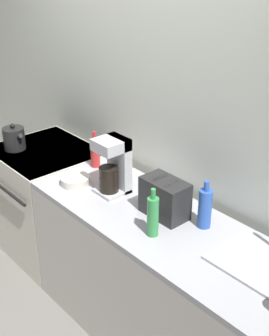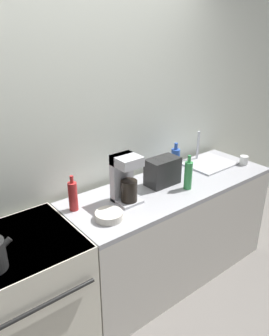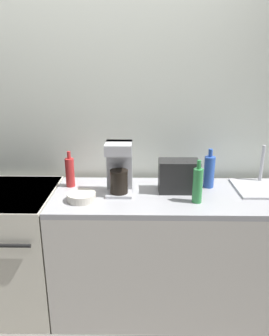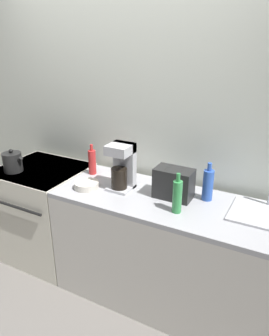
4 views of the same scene
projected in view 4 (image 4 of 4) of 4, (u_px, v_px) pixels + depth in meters
The scene contains 12 objects.
ground_plane at pixel (83, 298), 2.64m from camera, with size 12.00×12.00×0.00m, color slate.
wall_back at pixel (126, 121), 2.74m from camera, with size 8.00×0.05×2.60m.
stove at pixel (46, 212), 3.02m from camera, with size 0.73×0.70×0.89m.
counter_block at pixel (176, 255), 2.45m from camera, with size 1.83×0.64×0.89m.
kettle at pixel (13, 162), 2.77m from camera, with size 0.20×0.16×0.20m.
toaster at pixel (174, 183), 2.32m from camera, with size 0.27×0.16×0.22m.
coffee_maker at pixel (122, 166), 2.43m from camera, with size 0.17×0.18×0.35m.
sink_tray at pixel (266, 213), 2.12m from camera, with size 0.44×0.37×0.28m.
bottle_red at pixel (92, 162), 2.71m from camera, with size 0.06×0.06×0.26m.
bottle_blue at pixel (208, 185), 2.28m from camera, with size 0.07×0.07×0.28m.
bottle_green at pixel (177, 196), 2.12m from camera, with size 0.06×0.06×0.28m.
bowl at pixel (87, 185), 2.49m from camera, with size 0.18×0.18×0.05m.
Camera 4 is at (1.33, -1.60, 1.98)m, focal length 35.00 mm.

